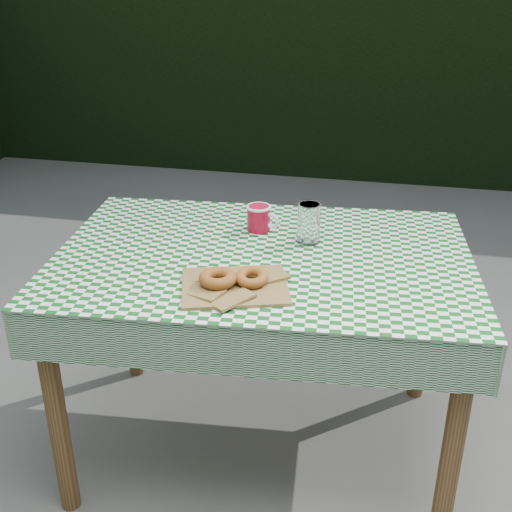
{
  "coord_description": "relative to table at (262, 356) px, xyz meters",
  "views": [
    {
      "loc": [
        0.38,
        -1.95,
        1.62
      ],
      "look_at": [
        0.02,
        -0.24,
        0.79
      ],
      "focal_mm": 45.39,
      "sensor_mm": 36.0,
      "label": 1
    }
  ],
  "objects": [
    {
      "name": "tablecloth",
      "position": [
        0.0,
        -0.0,
        0.38
      ],
      "size": [
        1.36,
        0.97,
        0.01
      ],
      "primitive_type": "cube",
      "rotation": [
        0.0,
        0.0,
        0.09
      ],
      "color": "#0C5017",
      "rests_on": "table"
    },
    {
      "name": "bagel_back",
      "position": [
        0.01,
        -0.22,
        0.41
      ],
      "size": [
        0.1,
        0.1,
        0.03
      ],
      "primitive_type": "torus",
      "rotation": [
        0.0,
        0.0,
        0.04
      ],
      "color": "#A46722",
      "rests_on": "paper_bag"
    },
    {
      "name": "paper_bag",
      "position": [
        -0.03,
        -0.23,
        0.39
      ],
      "size": [
        0.35,
        0.31,
        0.02
      ],
      "primitive_type": "cube",
      "rotation": [
        0.0,
        0.0,
        0.3
      ],
      "color": "olive",
      "rests_on": "tablecloth"
    },
    {
      "name": "coffee_mug",
      "position": [
        -0.05,
        0.18,
        0.42
      ],
      "size": [
        0.19,
        0.19,
        0.09
      ],
      "primitive_type": null,
      "rotation": [
        0.0,
        0.0,
        -0.28
      ],
      "color": "maroon",
      "rests_on": "tablecloth"
    },
    {
      "name": "table",
      "position": [
        0.0,
        0.0,
        0.0
      ],
      "size": [
        1.34,
        0.95,
        0.75
      ],
      "primitive_type": "cube",
      "rotation": [
        0.0,
        0.0,
        0.09
      ],
      "color": "#52391C",
      "rests_on": "ground"
    },
    {
      "name": "drinking_glass",
      "position": [
        0.13,
        0.12,
        0.45
      ],
      "size": [
        0.09,
        0.09,
        0.13
      ],
      "primitive_type": "cylinder",
      "rotation": [
        0.0,
        0.0,
        0.29
      ],
      "color": "white",
      "rests_on": "tablecloth"
    },
    {
      "name": "bagel_front",
      "position": [
        -0.08,
        -0.25,
        0.41
      ],
      "size": [
        0.11,
        0.11,
        0.03
      ],
      "primitive_type": "torus",
      "rotation": [
        0.0,
        0.0,
        -0.0
      ],
      "color": "#98501F",
      "rests_on": "paper_bag"
    },
    {
      "name": "hedge_north",
      "position": [
        -0.02,
        3.36,
        0.53
      ],
      "size": [
        7.0,
        0.7,
        1.8
      ],
      "primitive_type": "cube",
      "color": "black",
      "rests_on": "ground"
    },
    {
      "name": "ground",
      "position": [
        -0.02,
        0.16,
        -0.38
      ],
      "size": [
        60.0,
        60.0,
        0.0
      ],
      "primitive_type": "plane",
      "color": "#5B5B55",
      "rests_on": "ground"
    }
  ]
}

